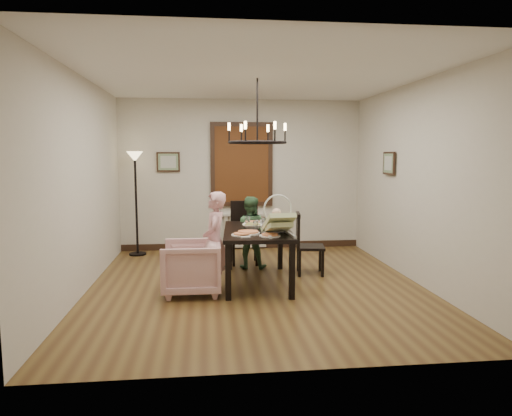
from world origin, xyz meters
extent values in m
cube|color=brown|center=(0.00, 0.00, 0.00)|extent=(4.50, 5.00, 0.01)
cube|color=white|center=(0.00, 0.00, 2.80)|extent=(4.50, 5.00, 0.01)
cube|color=beige|center=(0.00, 2.50, 1.40)|extent=(4.50, 0.01, 2.80)
cube|color=beige|center=(-2.25, 0.00, 1.40)|extent=(0.01, 5.00, 2.80)
cube|color=beige|center=(2.25, 0.00, 1.40)|extent=(0.01, 5.00, 2.80)
cube|color=black|center=(0.03, 0.14, 0.73)|extent=(1.01, 1.67, 0.05)
cube|color=black|center=(-0.41, -0.58, 0.35)|extent=(0.07, 0.07, 0.71)
cube|color=black|center=(-0.31, 0.91, 0.35)|extent=(0.07, 0.07, 0.71)
cube|color=black|center=(0.37, -0.63, 0.35)|extent=(0.07, 0.07, 0.71)
cube|color=black|center=(0.47, 0.86, 0.35)|extent=(0.07, 0.07, 0.71)
imported|color=beige|center=(-0.87, -0.25, 0.34)|extent=(0.76, 0.75, 0.69)
imported|color=#D59699|center=(-0.56, -0.12, 0.54)|extent=(0.31, 0.43, 1.08)
imported|color=#39603B|center=(0.00, 1.01, 0.47)|extent=(0.53, 0.45, 0.94)
imported|color=white|center=(-0.03, 0.18, 0.80)|extent=(0.34, 0.34, 0.08)
cylinder|color=tan|center=(-0.13, -0.21, 0.78)|extent=(0.30, 0.30, 0.04)
cylinder|color=silver|center=(-0.01, 0.05, 0.82)|extent=(0.06, 0.06, 0.13)
cube|color=#562911|center=(0.00, 2.46, 1.60)|extent=(1.00, 0.03, 1.40)
cube|color=black|center=(-1.35, 2.47, 1.65)|extent=(0.42, 0.03, 0.36)
cube|color=black|center=(2.21, 0.90, 1.65)|extent=(0.03, 0.42, 0.36)
torus|color=black|center=(0.03, 0.14, 1.95)|extent=(0.80, 0.80, 0.04)
camera|label=1|loc=(-0.67, -6.05, 1.80)|focal=32.00mm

